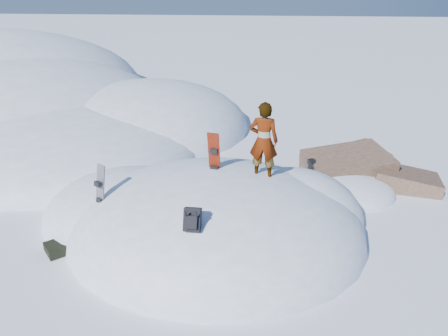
# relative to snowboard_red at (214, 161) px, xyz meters

# --- Properties ---
(ground) EXTENTS (120.00, 120.00, 0.00)m
(ground) POSITION_rel_snowboard_red_xyz_m (0.07, -0.45, -1.65)
(ground) COLOR white
(ground) RESTS_ON ground
(snow_mound) EXTENTS (8.00, 6.00, 3.00)m
(snow_mound) POSITION_rel_snowboard_red_xyz_m (-0.11, -0.21, -1.65)
(snow_mound) COLOR white
(snow_mound) RESTS_ON ground
(snow_ridge) EXTENTS (21.50, 18.50, 6.40)m
(snow_ridge) POSITION_rel_snowboard_red_xyz_m (-10.37, 9.39, -1.65)
(snow_ridge) COLOR white
(snow_ridge) RESTS_ON ground
(rock_outcrop) EXTENTS (4.68, 4.41, 1.68)m
(rock_outcrop) POSITION_rel_snowboard_red_xyz_m (3.79, 2.56, -1.63)
(rock_outcrop) COLOR brown
(rock_outcrop) RESTS_ON ground
(snowboard_red) EXTENTS (0.32, 0.27, 1.48)m
(snowboard_red) POSITION_rel_snowboard_red_xyz_m (0.00, 0.00, 0.00)
(snowboard_red) COLOR #B72709
(snowboard_red) RESTS_ON snow_mound
(snowboard_dark) EXTENTS (0.36, 0.36, 1.34)m
(snowboard_dark) POSITION_rel_snowboard_red_xyz_m (-2.47, -0.90, -0.49)
(snowboard_dark) COLOR black
(snowboard_dark) RESTS_ON snow_mound
(backpack) EXTENTS (0.33, 0.43, 0.53)m
(backpack) POSITION_rel_snowboard_red_xyz_m (-0.18, -2.23, -0.25)
(backpack) COLOR black
(backpack) RESTS_ON snow_mound
(gear_pile) EXTENTS (1.01, 0.88, 0.26)m
(gear_pile) POSITION_rel_snowboard_red_xyz_m (-3.16, -1.43, -1.52)
(gear_pile) COLOR black
(gear_pile) RESTS_ON ground
(person) EXTENTS (0.71, 0.52, 1.78)m
(person) POSITION_rel_snowboard_red_xyz_m (1.12, -0.10, 0.58)
(person) COLOR slate
(person) RESTS_ON snow_mound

